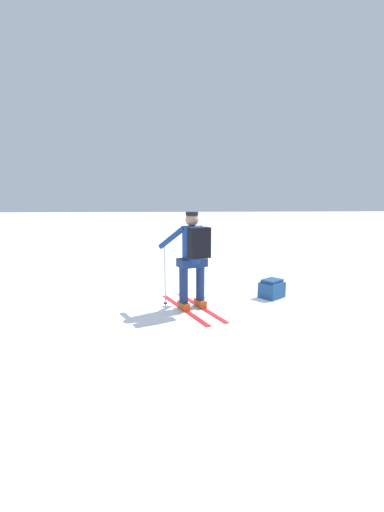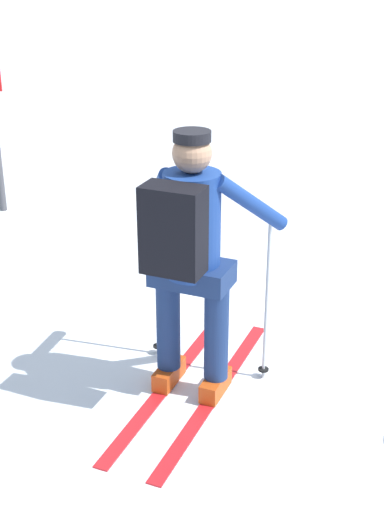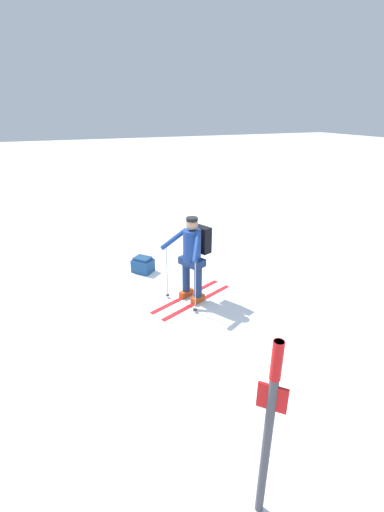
# 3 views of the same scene
# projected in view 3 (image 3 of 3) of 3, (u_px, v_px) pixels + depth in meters

# --- Properties ---
(ground_plane) EXTENTS (80.00, 80.00, 0.00)m
(ground_plane) POSITION_uv_depth(u_px,v_px,m) (158.00, 298.00, 6.78)
(ground_plane) COLOR white
(skier) EXTENTS (1.12, 1.83, 1.67)m
(skier) POSITION_uv_depth(u_px,v_px,m) (193.00, 253.00, 6.39)
(skier) COLOR red
(skier) RESTS_ON ground_plane
(dropped_backpack) EXTENTS (0.56, 0.55, 0.36)m
(dropped_backpack) POSITION_uv_depth(u_px,v_px,m) (143.00, 265.00, 7.82)
(dropped_backpack) COLOR navy
(dropped_backpack) RESTS_ON ground_plane
(trail_marker) EXTENTS (0.19, 0.19, 1.92)m
(trail_marker) POSITION_uv_depth(u_px,v_px,m) (269.00, 421.00, 2.77)
(trail_marker) COLOR #4C4C51
(trail_marker) RESTS_ON ground_plane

